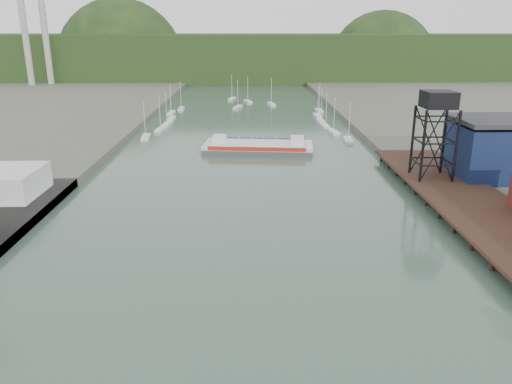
{
  "coord_description": "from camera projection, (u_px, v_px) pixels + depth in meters",
  "views": [
    {
      "loc": [
        0.69,
        -31.7,
        28.57
      ],
      "look_at": [
        1.91,
        43.64,
        4.0
      ],
      "focal_mm": 35.0,
      "sensor_mm": 36.0,
      "label": 1
    }
  ],
  "objects": [
    {
      "name": "east_pier",
      "position": [
        470.0,
        201.0,
        81.74
      ],
      "size": [
        14.0,
        70.0,
        2.45
      ],
      "color": "black",
      "rests_on": "ground"
    },
    {
      "name": "lift_tower",
      "position": [
        438.0,
        105.0,
        89.8
      ],
      "size": [
        6.5,
        6.5,
        16.0
      ],
      "color": "black",
      "rests_on": "east_pier"
    },
    {
      "name": "blue_shed",
      "position": [
        508.0,
        149.0,
        94.6
      ],
      "size": [
        20.5,
        14.5,
        11.3
      ],
      "color": "#0C1438",
      "rests_on": "east_land"
    },
    {
      "name": "marina_sailboats",
      "position": [
        246.0,
        116.0,
        170.5
      ],
      "size": [
        57.71,
        92.65,
        0.9
      ],
      "color": "silver",
      "rests_on": "ground"
    },
    {
      "name": "smokestacks",
      "position": [
        34.0,
        27.0,
        249.06
      ],
      "size": [
        11.2,
        8.2,
        60.0
      ],
      "color": "#A2A39D",
      "rests_on": "ground"
    },
    {
      "name": "distant_hills",
      "position": [
        240.0,
        59.0,
        322.17
      ],
      "size": [
        500.0,
        120.0,
        80.0
      ],
      "color": "black",
      "rests_on": "ground"
    },
    {
      "name": "chain_ferry",
      "position": [
        258.0,
        147.0,
        123.08
      ],
      "size": [
        27.46,
        13.14,
        3.82
      ],
      "rotation": [
        0.0,
        0.0,
        -0.1
      ],
      "color": "#454548",
      "rests_on": "ground"
    }
  ]
}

